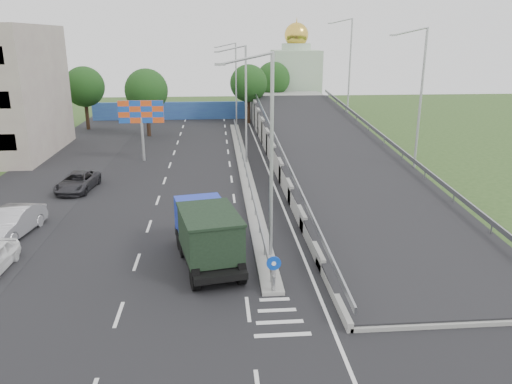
{
  "coord_description": "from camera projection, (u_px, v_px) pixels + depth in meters",
  "views": [
    {
      "loc": [
        -2.35,
        -17.38,
        10.88
      ],
      "look_at": [
        -0.1,
        10.44,
        2.2
      ],
      "focal_mm": 35.0,
      "sensor_mm": 36.0,
      "label": 1
    }
  ],
  "objects": [
    {
      "name": "sign_bollard",
      "position": [
        273.0,
        274.0,
        21.72
      ],
      "size": [
        0.64,
        0.23,
        1.67
      ],
      "color": "black",
      "rests_on": "median"
    },
    {
      "name": "tree_left_mid",
      "position": [
        146.0,
        91.0,
        55.71
      ],
      "size": [
        4.8,
        4.8,
        7.6
      ],
      "color": "black",
      "rests_on": "ground"
    },
    {
      "name": "overpass_ramp",
      "position": [
        331.0,
        148.0,
        42.85
      ],
      "size": [
        10.0,
        50.0,
        3.5
      ],
      "color": "gray",
      "rests_on": "ground"
    },
    {
      "name": "road_surface",
      "position": [
        209.0,
        184.0,
        38.76
      ],
      "size": [
        26.0,
        90.0,
        0.04
      ],
      "primitive_type": "cube",
      "color": "black",
      "rests_on": "ground"
    },
    {
      "name": "blue_wall",
      "position": [
        203.0,
        111.0,
        68.78
      ],
      "size": [
        30.0,
        0.5,
        2.4
      ],
      "primitive_type": "cube",
      "color": "#2A449B",
      "rests_on": "ground"
    },
    {
      "name": "tree_median_far",
      "position": [
        249.0,
        83.0,
        64.25
      ],
      "size": [
        4.8,
        4.8,
        7.6
      ],
      "color": "black",
      "rests_on": "ground"
    },
    {
      "name": "dump_truck",
      "position": [
        207.0,
        232.0,
        24.7
      ],
      "size": [
        3.69,
        7.05,
        2.96
      ],
      "rotation": [
        0.0,
        0.0,
        0.2
      ],
      "color": "black",
      "rests_on": "ground"
    },
    {
      "name": "lamp_post_near",
      "position": [
        268.0,
        148.0,
        23.95
      ],
      "size": [
        2.74,
        0.18,
        10.08
      ],
      "color": "#B2B5B7",
      "rests_on": "median"
    },
    {
      "name": "median",
      "position": [
        244.0,
        169.0,
        42.76
      ],
      "size": [
        1.0,
        44.0,
        0.2
      ],
      "primitive_type": "cube",
      "color": "gray",
      "rests_on": "ground"
    },
    {
      "name": "tree_left_far",
      "position": [
        84.0,
        87.0,
        59.85
      ],
      "size": [
        4.8,
        4.8,
        7.6
      ],
      "color": "black",
      "rests_on": "ground"
    },
    {
      "name": "billboard",
      "position": [
        141.0,
        115.0,
        44.66
      ],
      "size": [
        4.0,
        0.24,
        5.5
      ],
      "color": "#B2B5B7",
      "rests_on": "ground"
    },
    {
      "name": "parked_car_b",
      "position": [
        13.0,
        222.0,
        28.35
      ],
      "size": [
        2.49,
        5.11,
        1.61
      ],
      "primitive_type": "imported",
      "rotation": [
        0.0,
        0.0,
        -0.17
      ],
      "color": "#B2B1B7",
      "rests_on": "ground"
    },
    {
      "name": "median_guardrail",
      "position": [
        244.0,
        161.0,
        42.57
      ],
      "size": [
        0.09,
        44.0,
        0.71
      ],
      "color": "gray",
      "rests_on": "median"
    },
    {
      "name": "lamp_post_far",
      "position": [
        235.0,
        80.0,
        62.02
      ],
      "size": [
        2.74,
        0.18,
        10.08
      ],
      "color": "#B2B5B7",
      "rests_on": "median"
    },
    {
      "name": "parking_strip",
      "position": [
        37.0,
        187.0,
        37.75
      ],
      "size": [
        8.0,
        90.0,
        0.05
      ],
      "primitive_type": "cube",
      "color": "black",
      "rests_on": "ground"
    },
    {
      "name": "church",
      "position": [
        295.0,
        75.0,
        76.25
      ],
      "size": [
        7.0,
        7.0,
        13.8
      ],
      "color": "#B2CCAD",
      "rests_on": "ground"
    },
    {
      "name": "lamp_post_mid",
      "position": [
        244.0,
        99.0,
        42.98
      ],
      "size": [
        2.74,
        0.18,
        10.08
      ],
      "color": "#B2B5B7",
      "rests_on": "median"
    },
    {
      "name": "parked_car_c",
      "position": [
        78.0,
        182.0,
        36.82
      ],
      "size": [
        2.69,
        4.98,
        1.33
      ],
      "primitive_type": "imported",
      "rotation": [
        0.0,
        0.0,
        -0.1
      ],
      "color": "#2C2B30",
      "rests_on": "ground"
    },
    {
      "name": "ground",
      "position": [
        279.0,
        321.0,
        19.95
      ],
      "size": [
        160.0,
        160.0,
        0.0
      ],
      "primitive_type": "plane",
      "color": "#2D4C1E",
      "rests_on": "ground"
    },
    {
      "name": "tree_ramp_far",
      "position": [
        273.0,
        79.0,
        71.22
      ],
      "size": [
        4.8,
        4.8,
        7.6
      ],
      "color": "black",
      "rests_on": "ground"
    }
  ]
}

